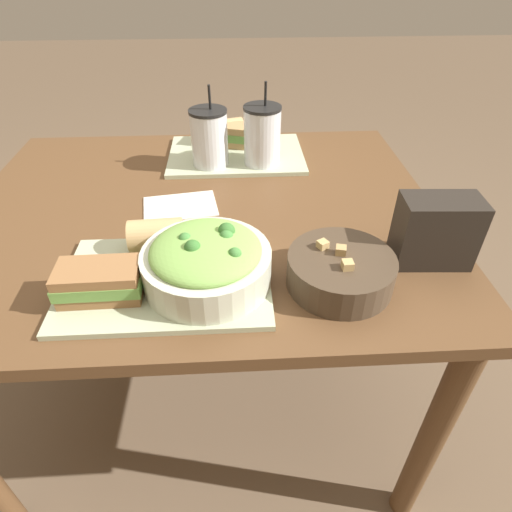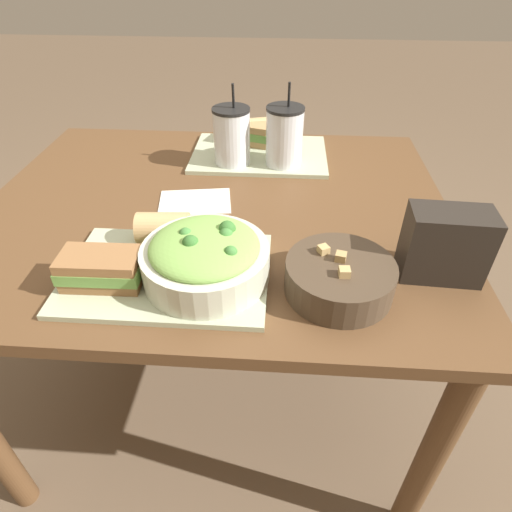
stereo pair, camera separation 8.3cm
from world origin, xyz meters
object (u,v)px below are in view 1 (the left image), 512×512
at_px(salad_bowl, 207,261).
at_px(chip_bag, 436,231).
at_px(drink_cup_dark, 210,139).
at_px(sandwich_far, 226,134).
at_px(baguette_far, 229,130).
at_px(soup_bowl, 340,270).
at_px(baguette_near, 157,235).
at_px(sandwich_near, 100,281).
at_px(napkin_folded, 180,206).
at_px(drink_cup_red, 262,137).

bearing_deg(salad_bowl, chip_bag, 6.60).
bearing_deg(salad_bowl, drink_cup_dark, 90.87).
bearing_deg(sandwich_far, baguette_far, 89.95).
bearing_deg(baguette_far, chip_bag, -163.76).
xyz_separation_m(soup_bowl, sandwich_far, (-0.22, 0.67, 0.01)).
xyz_separation_m(baguette_near, chip_bag, (0.56, -0.06, 0.03)).
bearing_deg(drink_cup_dark, sandwich_near, -108.85).
distance_m(soup_bowl, napkin_folded, 0.46).
relative_size(sandwich_far, chip_bag, 1.01).
height_order(baguette_near, chip_bag, chip_bag).
distance_m(salad_bowl, sandwich_near, 0.20).
bearing_deg(drink_cup_dark, napkin_folded, -108.36).
bearing_deg(napkin_folded, drink_cup_dark, 71.64).
bearing_deg(baguette_near, chip_bag, -99.33).
bearing_deg(baguette_far, drink_cup_dark, 146.17).
xyz_separation_m(sandwich_near, baguette_near, (0.09, 0.14, 0.00)).
bearing_deg(baguette_far, drink_cup_red, -167.89).
bearing_deg(sandwich_near, chip_bag, 6.18).
height_order(sandwich_far, drink_cup_dark, drink_cup_dark).
bearing_deg(sandwich_far, chip_bag, -37.82).
bearing_deg(sandwich_far, napkin_folded, -90.61).
distance_m(sandwich_far, drink_cup_red, 0.18).
bearing_deg(sandwich_far, soup_bowl, -54.61).
distance_m(sandwich_near, drink_cup_dark, 0.58).
bearing_deg(drink_cup_red, salad_bowl, -105.17).
bearing_deg(chip_bag, baguette_far, 126.11).
bearing_deg(drink_cup_red, baguette_far, 118.87).
xyz_separation_m(baguette_near, baguette_far, (0.15, 0.58, 0.00)).
bearing_deg(baguette_near, soup_bowl, -112.21).
relative_size(salad_bowl, baguette_near, 2.14).
xyz_separation_m(sandwich_far, drink_cup_dark, (-0.04, -0.14, 0.04)).
distance_m(sandwich_near, sandwich_far, 0.72).
xyz_separation_m(sandwich_near, drink_cup_red, (0.33, 0.55, 0.04)).
bearing_deg(salad_bowl, baguette_far, 86.26).
relative_size(sandwich_far, napkin_folded, 0.82).
relative_size(soup_bowl, sandwich_near, 1.32).
distance_m(salad_bowl, chip_bag, 0.46).
bearing_deg(chip_bag, soup_bowl, -159.08).
height_order(sandwich_near, drink_cup_red, drink_cup_red).
relative_size(soup_bowl, drink_cup_dark, 0.93).
xyz_separation_m(sandwich_far, baguette_far, (0.01, 0.03, 0.00)).
bearing_deg(baguette_near, baguette_far, -18.32).
xyz_separation_m(salad_bowl, sandwich_near, (-0.19, -0.03, -0.02)).
distance_m(soup_bowl, baguette_near, 0.38).
distance_m(drink_cup_red, napkin_folded, 0.32).
bearing_deg(chip_bag, drink_cup_dark, 138.25).
height_order(salad_bowl, baguette_far, salad_bowl).
relative_size(baguette_far, napkin_folded, 0.56).
bearing_deg(drink_cup_dark, drink_cup_red, -0.00).
bearing_deg(sandwich_far, sandwich_near, -91.25).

